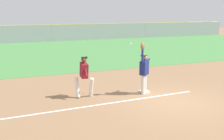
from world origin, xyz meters
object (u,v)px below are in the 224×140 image
object	(u,v)px
first_base	(144,92)
runner	(84,74)
parked_car_white	(119,31)
baseball	(131,44)
parked_car_black	(41,33)
parked_car_blue	(82,32)
fielder	(144,69)

from	to	relation	value
first_base	runner	bearing A→B (deg)	172.02
runner	parked_car_white	bearing A→B (deg)	65.38
first_base	baseball	xyz separation A→B (m)	(-0.68, 0.02, 2.17)
parked_car_black	parked_car_blue	xyz separation A→B (m)	(5.37, -0.55, 0.00)
baseball	parked_car_black	distance (m)	27.24
parked_car_white	parked_car_blue	bearing A→B (deg)	-177.97
runner	parked_car_blue	world-z (taller)	runner
first_base	parked_car_white	world-z (taller)	parked_car_white
parked_car_black	parked_car_blue	size ratio (longest dim) A/B	0.99
fielder	baseball	size ratio (longest dim) A/B	30.81
first_base	parked_car_white	distance (m)	28.64
first_base	baseball	world-z (taller)	baseball
parked_car_blue	parked_car_black	bearing A→B (deg)	179.68
baseball	parked_car_blue	distance (m)	27.31
parked_car_blue	parked_car_white	xyz separation A→B (m)	(5.43, -0.04, 0.00)
first_base	runner	xyz separation A→B (m)	(-2.64, 0.37, 0.96)
parked_car_black	fielder	bearing A→B (deg)	-94.21
fielder	parked_car_blue	size ratio (longest dim) A/B	0.50
baseball	parked_car_blue	world-z (taller)	baseball
runner	baseball	size ratio (longest dim) A/B	23.24
parked_car_black	parked_car_white	size ratio (longest dim) A/B	1.01
fielder	runner	distance (m)	2.58
first_base	parked_car_black	world-z (taller)	parked_car_black
baseball	fielder	bearing A→B (deg)	-16.49
first_base	parked_car_black	size ratio (longest dim) A/B	0.08
runner	parked_car_blue	bearing A→B (deg)	75.61
parked_car_white	baseball	bearing A→B (deg)	-110.42
runner	baseball	xyz separation A→B (m)	(1.96, -0.35, 1.21)
parked_car_white	parked_car_black	bearing A→B (deg)	179.37
parked_car_black	parked_car_blue	distance (m)	5.40
parked_car_blue	first_base	bearing A→B (deg)	-95.42
parked_car_black	baseball	bearing A→B (deg)	-95.41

